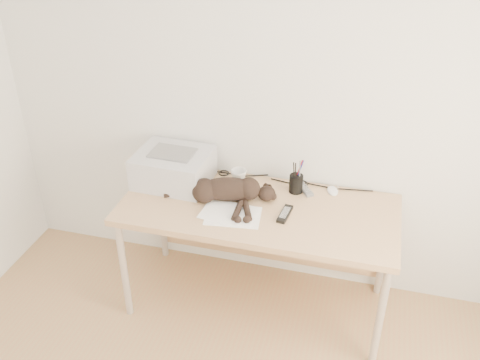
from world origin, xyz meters
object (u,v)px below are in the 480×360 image
(cat, at_px, (225,191))
(desk, at_px, (261,218))
(pen_cup, at_px, (296,183))
(mouse, at_px, (333,189))
(printer, at_px, (174,167))
(mug, at_px, (239,177))

(cat, bearing_deg, desk, 4.38)
(desk, xyz_separation_m, pen_cup, (0.18, 0.13, 0.19))
(desk, xyz_separation_m, mouse, (0.39, 0.19, 0.15))
(desk, relative_size, mouse, 14.49)
(pen_cup, relative_size, mouse, 1.91)
(printer, bearing_deg, cat, -18.81)
(mouse, bearing_deg, printer, 171.90)
(desk, height_order, printer, printer)
(cat, relative_size, mouse, 6.06)
(desk, distance_m, pen_cup, 0.29)
(cat, bearing_deg, printer, 147.23)
(printer, xyz_separation_m, mouse, (0.96, 0.14, -0.08))
(mug, xyz_separation_m, mouse, (0.57, 0.05, -0.03))
(mug, bearing_deg, printer, -168.00)
(pen_cup, xyz_separation_m, mouse, (0.22, 0.06, -0.04))
(printer, bearing_deg, mug, 12.00)
(cat, bearing_deg, pen_cup, 13.78)
(printer, relative_size, mug, 4.61)
(mug, distance_m, pen_cup, 0.36)
(desk, bearing_deg, cat, -161.67)
(desk, xyz_separation_m, printer, (-0.57, 0.06, 0.23))
(printer, distance_m, cat, 0.39)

